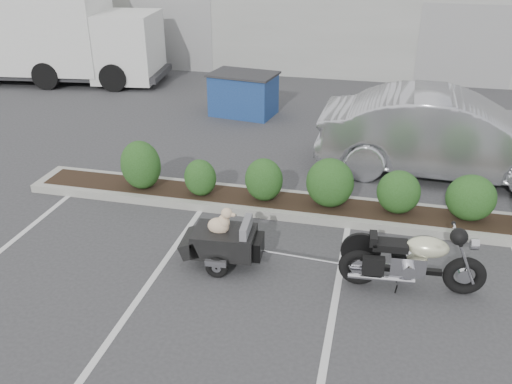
% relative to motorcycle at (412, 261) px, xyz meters
% --- Properties ---
extents(ground, '(90.00, 90.00, 0.00)m').
position_rel_motorcycle_xyz_m(ground, '(-2.20, -0.15, -0.47)').
color(ground, '#38383A').
rests_on(ground, ground).
extents(planter_kerb, '(12.00, 1.00, 0.15)m').
position_rel_motorcycle_xyz_m(planter_kerb, '(-1.20, 2.05, -0.40)').
color(planter_kerb, '#9E9E93').
rests_on(planter_kerb, ground).
extents(building, '(26.00, 10.00, 4.00)m').
position_rel_motorcycle_xyz_m(building, '(-2.20, 16.85, 1.53)').
color(building, '#9EA099').
rests_on(building, ground).
extents(motorcycle, '(2.07, 0.71, 1.19)m').
position_rel_motorcycle_xyz_m(motorcycle, '(0.00, 0.00, 0.00)').
color(motorcycle, black).
rests_on(motorcycle, ground).
extents(pet_trailer, '(1.65, 0.93, 0.98)m').
position_rel_motorcycle_xyz_m(pet_trailer, '(-2.78, 0.02, -0.06)').
color(pet_trailer, black).
rests_on(pet_trailer, ground).
extents(sedan, '(5.33, 1.98, 1.74)m').
position_rel_motorcycle_xyz_m(sedan, '(0.77, 4.38, 0.40)').
color(sedan, '#B9B9C1').
rests_on(sedan, ground).
extents(dumpster, '(1.93, 1.46, 1.16)m').
position_rel_motorcycle_xyz_m(dumpster, '(-4.38, 7.35, 0.12)').
color(dumpster, navy).
rests_on(dumpster, ground).
extents(delivery_truck, '(6.99, 3.09, 3.10)m').
position_rel_motorcycle_xyz_m(delivery_truck, '(-11.18, 9.50, 1.01)').
color(delivery_truck, white).
rests_on(delivery_truck, ground).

